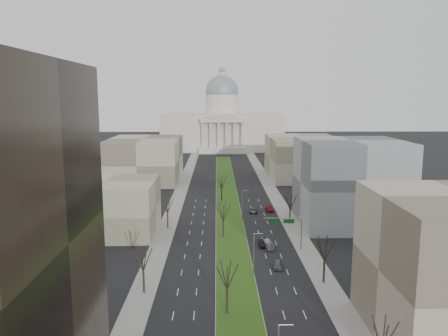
{
  "coord_description": "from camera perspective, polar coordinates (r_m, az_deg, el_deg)",
  "views": [
    {
      "loc": [
        -3.64,
        -28.23,
        36.1
      ],
      "look_at": [
        -1.32,
        110.24,
        13.23
      ],
      "focal_mm": 35.0,
      "sensor_mm": 36.0,
      "label": 1
    }
  ],
  "objects": [
    {
      "name": "tree_right_far",
      "position": [
        125.55,
        8.65,
        -4.36
      ],
      "size": [
        5.04,
        5.04,
        9.07
      ],
      "color": "black",
      "rests_on": "ground"
    },
    {
      "name": "tree_right_mid",
      "position": [
        87.8,
        13.03,
        -10.13
      ],
      "size": [
        5.52,
        5.52,
        9.94
      ],
      "color": "black",
      "rests_on": "ground"
    },
    {
      "name": "streetlamp_median_c",
      "position": [
        127.35,
        2.41,
        -4.86
      ],
      "size": [
        1.9,
        0.2,
        9.16
      ],
      "color": "gray",
      "rests_on": "ground"
    },
    {
      "name": "tree_median_a",
      "position": [
        74.19,
        0.4,
        -13.72
      ],
      "size": [
        5.4,
        5.4,
        9.72
      ],
      "color": "black",
      "rests_on": "ground"
    },
    {
      "name": "tree_median_c",
      "position": [
        151.07,
        -0.32,
        -1.73
      ],
      "size": [
        5.4,
        5.4,
        9.72
      ],
      "color": "black",
      "rests_on": "ground"
    },
    {
      "name": "streetlamp_median_b",
      "position": [
        89.22,
        3.93,
        -11.18
      ],
      "size": [
        1.9,
        0.2,
        9.16
      ],
      "color": "gray",
      "rests_on": "ground"
    },
    {
      "name": "tree_median_b",
      "position": [
        112.08,
        -0.09,
        -5.67
      ],
      "size": [
        5.4,
        5.4,
        9.72
      ],
      "color": "black",
      "rests_on": "ground"
    },
    {
      "name": "capitol",
      "position": [
        298.49,
        -0.26,
        5.57
      ],
      "size": [
        80.0,
        46.0,
        55.0
      ],
      "color": "beige",
      "rests_on": "ground"
    },
    {
      "name": "building_grey_right",
      "position": [
        128.27,
        16.13,
        -1.83
      ],
      "size": [
        28.0,
        26.0,
        24.0
      ],
      "primitive_type": "cube",
      "color": "slate",
      "rests_on": "ground"
    },
    {
      "name": "tree_right_near",
      "position": [
        61.83,
        20.08,
        -19.65
      ],
      "size": [
        5.16,
        5.16,
        9.29
      ],
      "color": "black",
      "rests_on": "ground"
    },
    {
      "name": "sidewalk_left",
      "position": [
        129.13,
        -7.13,
        -6.9
      ],
      "size": [
        5.0,
        330.0,
        0.15
      ],
      "primitive_type": "cube",
      "color": "gray",
      "rests_on": "ground"
    },
    {
      "name": "car_grey_far",
      "position": [
        137.55,
        3.89,
        -5.57
      ],
      "size": [
        2.9,
        5.14,
        1.35
      ],
      "primitive_type": "imported",
      "rotation": [
        0.0,
        0.0,
        -0.14
      ],
      "color": "#575B60",
      "rests_on": "ground"
    },
    {
      "name": "sidewalk_right",
      "position": [
        130.11,
        8.49,
        -6.8
      ],
      "size": [
        5.0,
        330.0,
        0.15
      ],
      "primitive_type": "cube",
      "color": "gray",
      "rests_on": "ground"
    },
    {
      "name": "mast_arm_signs",
      "position": [
        104.15,
        8.62,
        -7.47
      ],
      "size": [
        9.12,
        0.24,
        8.09
      ],
      "color": "gray",
      "rests_on": "ground"
    },
    {
      "name": "building_far_right",
      "position": [
        198.91,
        10.26,
        1.39
      ],
      "size": [
        30.0,
        40.0,
        18.0
      ],
      "primitive_type": "cube",
      "color": "gray",
      "rests_on": "ground"
    },
    {
      "name": "building_beige_left",
      "position": [
        120.54,
        -15.08,
        -4.93
      ],
      "size": [
        26.0,
        22.0,
        14.0
      ],
      "primitive_type": "cube",
      "color": "gray",
      "rests_on": "ground"
    },
    {
      "name": "building_far_left",
      "position": [
        192.74,
        -10.32,
        1.14
      ],
      "size": [
        30.0,
        40.0,
        18.0
      ],
      "primitive_type": "cube",
      "color": "#7A705E",
      "rests_on": "ground"
    },
    {
      "name": "ground",
      "position": [
        152.6,
        0.44,
        -4.31
      ],
      "size": [
        600.0,
        600.0,
        0.0
      ],
      "primitive_type": "plane",
      "color": "black",
      "rests_on": "ground"
    },
    {
      "name": "car_red",
      "position": [
        140.09,
        5.94,
        -5.28
      ],
      "size": [
        2.25,
        5.42,
        1.56
      ],
      "primitive_type": "imported",
      "rotation": [
        0.0,
        0.0,
        0.01
      ],
      "color": "maroon",
      "rests_on": "ground"
    },
    {
      "name": "car_black",
      "position": [
        108.37,
        5.02,
        -9.68
      ],
      "size": [
        1.77,
        4.79,
        1.57
      ],
      "primitive_type": "imported",
      "rotation": [
        0.0,
        0.0,
        0.02
      ],
      "color": "black",
      "rests_on": "ground"
    },
    {
      "name": "tree_left_mid",
      "position": [
        82.71,
        -10.54,
        -11.39
      ],
      "size": [
        5.4,
        5.4,
        9.72
      ],
      "color": "black",
      "rests_on": "ground"
    },
    {
      "name": "box_van",
      "position": [
        107.64,
        5.7,
        -9.76
      ],
      "size": [
        2.5,
        6.65,
        1.81
      ],
      "primitive_type": "imported",
      "rotation": [
        0.0,
        0.0,
        0.15
      ],
      "color": "#BDBDBD",
      "rests_on": "ground"
    },
    {
      "name": "tree_left_far",
      "position": [
        120.62,
        -7.41,
        -4.74
      ],
      "size": [
        5.28,
        5.28,
        9.5
      ],
      "color": "black",
      "rests_on": "ground"
    },
    {
      "name": "car_grey_near",
      "position": [
        95.55,
        7.01,
        -12.4
      ],
      "size": [
        2.35,
        4.68,
        1.53
      ],
      "primitive_type": "imported",
      "rotation": [
        0.0,
        0.0,
        -0.13
      ],
      "color": "#4E5156",
      "rests_on": "ground"
    },
    {
      "name": "median",
      "position": [
        151.6,
        0.45,
        -4.36
      ],
      "size": [
        8.0,
        222.03,
        0.2
      ],
      "color": "#999993",
      "rests_on": "ground"
    }
  ]
}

